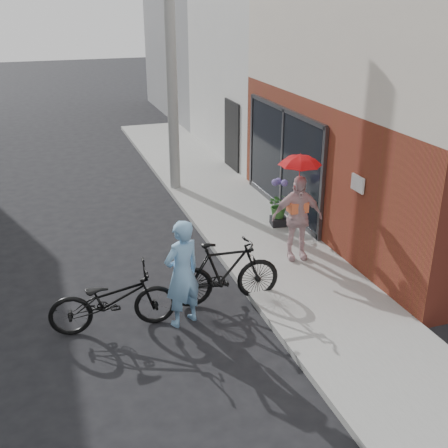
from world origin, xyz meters
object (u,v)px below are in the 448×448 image
officer (182,274)px  kimono_woman (297,218)px  utility_pole (171,60)px  bike_right (225,272)px  planter (279,221)px  bike_left (113,299)px

officer → kimono_woman: kimono_woman is taller
utility_pole → bike_right: size_ratio=3.56×
bike_right → planter: bike_right is taller
kimono_woman → bike_left: bearing=-152.2°
bike_right → kimono_woman: size_ratio=1.14×
officer → planter: 4.45m
utility_pole → bike_right: utility_pole is taller
officer → planter: (3.10, 3.12, -0.70)m
utility_pole → planter: size_ratio=19.72×
utility_pole → officer: (-1.52, -6.54, -2.58)m
bike_right → utility_pole: bearing=-2.4°
bike_right → planter: (2.23, 2.70, -0.38)m
officer → bike_left: size_ratio=0.90×
bike_right → kimono_woman: 2.15m
bike_left → kimono_woman: size_ratio=1.18×
utility_pole → kimono_woman: size_ratio=4.05×
bike_right → kimono_woman: bearing=-57.4°
utility_pole → kimono_woman: utility_pole is taller
utility_pole → planter: utility_pole is taller
utility_pole → bike_left: size_ratio=3.43×
kimono_woman → planter: bearing=87.2°
bike_right → planter: size_ratio=5.54×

